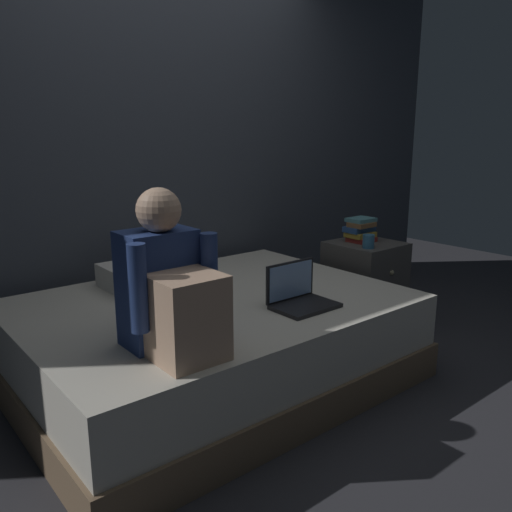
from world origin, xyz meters
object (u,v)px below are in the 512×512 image
Objects in this scene: book_stack at (361,230)px; person_sitting at (169,290)px; mug at (368,241)px; laptop at (299,296)px; pillow at (154,273)px; bed at (213,340)px; nightstand at (364,284)px.

person_sitting is at bearing -164.22° from book_stack.
person_sitting reaches higher than mug.
person_sitting reaches higher than laptop.
laptop is 0.91m from pillow.
nightstand reaches higher than bed.
pillow is (-0.10, 0.45, 0.30)m from bed.
pillow is 2.68× the size of book_stack.
bed is at bearing 40.66° from person_sitting.
book_stack is (1.30, 0.08, 0.44)m from bed.
person_sitting is 1.88m from book_stack.
bed is 0.82m from person_sitting.
mug reaches higher than bed.
person_sitting reaches higher than book_stack.
book_stack is at bearing -14.80° from pillow.
pillow is (0.40, 0.88, -0.19)m from person_sitting.
bed is 22.22× the size of mug.
nightstand is at bearing -92.24° from book_stack.
laptop is at bearing 3.84° from person_sitting.
nightstand is at bearing 14.13° from person_sitting.
laptop reaches higher than bed.
nightstand is (1.30, 0.02, 0.07)m from bed.
mug is (1.67, 0.33, -0.08)m from person_sitting.
mug reaches higher than nightstand.
book_stack is (1.03, 0.46, 0.15)m from laptop.
pillow is (-0.38, 0.83, 0.01)m from laptop.
person_sitting is 1.17× the size of pillow.
bed is 1.38m from book_stack.
book_stack is 0.22m from mug.
mug is (-0.13, -0.18, -0.03)m from book_stack.
laptop reaches higher than pillow.
bed is at bearing -77.26° from pillow.
book_stack reaches higher than laptop.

